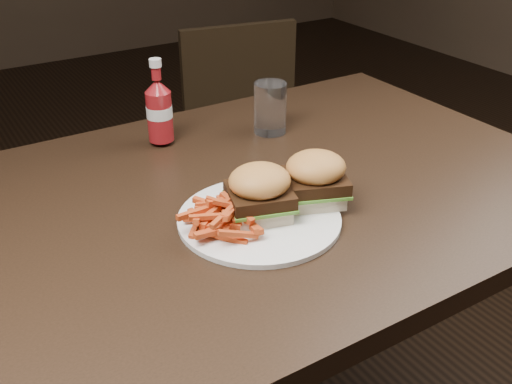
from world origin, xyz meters
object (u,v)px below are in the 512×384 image
chair_far (223,131)px  tumbler (270,108)px  ketchup_bottle (160,116)px  plate (259,219)px  dining_table (251,198)px

chair_far → tumbler: bearing=79.2°
chair_far → tumbler: size_ratio=3.51×
ketchup_bottle → plate: bearing=-88.4°
dining_table → tumbler: 0.26m
dining_table → tumbler: tumbler is taller
ketchup_bottle → tumbler: size_ratio=0.95×
tumbler → plate: bearing=-125.7°
chair_far → tumbler: 0.84m
tumbler → dining_table: bearing=-130.7°
ketchup_bottle → tumbler: 0.23m
tumbler → ketchup_bottle: bearing=162.9°
dining_table → chair_far: (0.43, 0.90, -0.30)m
plate → tumbler: bearing=54.3°
plate → dining_table: bearing=65.6°
plate → chair_far: bearing=64.4°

